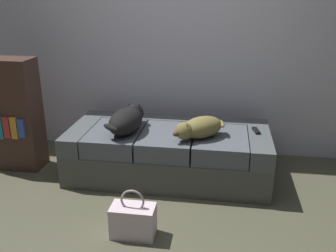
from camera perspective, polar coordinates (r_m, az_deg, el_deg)
name	(u,v)px	position (r m, az deg, el deg)	size (l,w,h in m)	color
ground_plane	(147,239)	(2.84, -3.16, -16.79)	(10.00, 10.00, 0.00)	#52513D
back_wall	(179,20)	(3.95, 1.66, 15.78)	(6.40, 0.10, 2.80)	silver
couch	(169,152)	(3.60, 0.13, -3.99)	(1.87, 0.87, 0.47)	#494C45
dog_dark	(127,120)	(3.44, -6.23, 0.96)	(0.33, 0.65, 0.22)	black
dog_tan	(199,128)	(3.28, 4.76, -0.27)	(0.48, 0.45, 0.19)	olive
tv_remote	(256,131)	(3.53, 13.27, -0.68)	(0.04, 0.15, 0.02)	black
handbag	(133,220)	(2.81, -5.33, -14.11)	(0.32, 0.18, 0.38)	silver
bookshelf	(10,114)	(3.97, -22.87, 1.64)	(0.56, 0.30, 1.10)	#462E26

